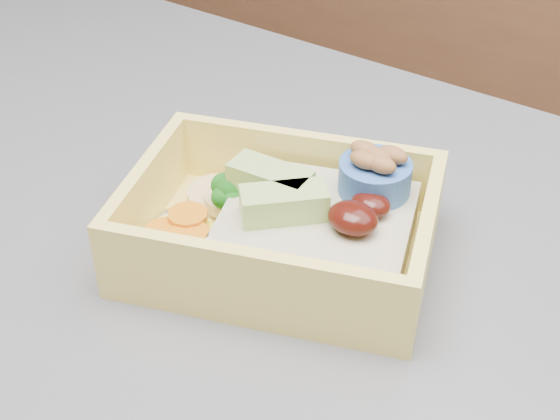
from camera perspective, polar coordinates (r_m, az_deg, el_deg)
The scene contains 1 object.
bento_box at distance 0.47m, azimuth 0.68°, elevation -1.14°, with size 0.21×0.18×0.07m.
Camera 1 is at (0.42, -0.25, 1.23)m, focal length 50.00 mm.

